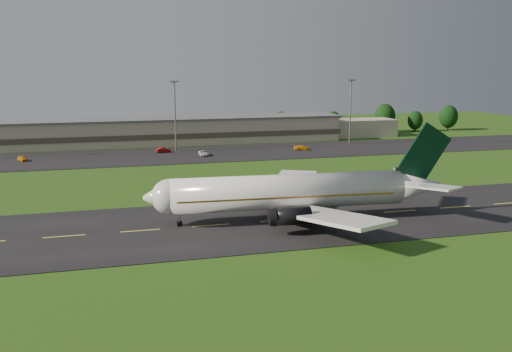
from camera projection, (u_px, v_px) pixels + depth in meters
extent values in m
plane|color=#284B12|center=(211.00, 226.00, 89.56)|extent=(360.00, 360.00, 0.00)
cube|color=black|center=(211.00, 226.00, 89.55)|extent=(220.00, 30.00, 0.10)
cube|color=black|center=(162.00, 156.00, 157.68)|extent=(260.00, 30.00, 0.10)
cylinder|color=white|center=(288.00, 192.00, 91.92)|extent=(38.30, 8.24, 5.60)
sphere|color=white|center=(169.00, 197.00, 88.26)|extent=(5.60, 5.60, 5.60)
cone|color=white|center=(156.00, 197.00, 87.87)|extent=(4.37, 5.64, 5.38)
cone|color=white|center=(417.00, 186.00, 96.26)|extent=(9.36, 6.10, 5.49)
cube|color=brown|center=(285.00, 194.00, 91.89)|extent=(35.31, 8.07, 0.28)
cube|color=black|center=(165.00, 194.00, 88.03)|extent=(2.20, 3.13, 0.65)
cube|color=white|center=(330.00, 217.00, 82.30)|extent=(13.07, 20.23, 2.20)
cube|color=white|center=(291.00, 186.00, 103.47)|extent=(15.09, 20.04, 2.20)
cube|color=white|center=(432.00, 187.00, 91.28)|extent=(7.11, 9.39, 0.91)
cube|color=white|center=(404.00, 175.00, 100.90)|extent=(7.90, 9.33, 0.91)
cube|color=black|center=(409.00, 176.00, 95.63)|extent=(5.03, 0.90, 3.00)
cube|color=black|center=(424.00, 153.00, 95.39)|extent=(9.44, 1.11, 10.55)
cylinder|color=black|center=(292.00, 216.00, 84.30)|extent=(5.77, 3.08, 2.70)
cylinder|color=black|center=(268.00, 193.00, 99.69)|extent=(5.77, 3.08, 2.70)
cube|color=tan|center=(153.00, 132.00, 179.63)|extent=(120.00, 15.00, 8.00)
cube|color=#4C4438|center=(153.00, 134.00, 179.78)|extent=(121.00, 15.40, 1.60)
cube|color=#595B60|center=(153.00, 119.00, 178.82)|extent=(122.00, 16.00, 0.50)
cube|color=tan|center=(354.00, 128.00, 199.88)|extent=(28.00, 11.00, 6.00)
cylinder|color=gray|center=(175.00, 117.00, 164.63)|extent=(0.44, 0.44, 20.00)
cube|color=gray|center=(174.00, 82.00, 162.68)|extent=(2.40, 1.20, 0.50)
cylinder|color=gray|center=(350.00, 113.00, 178.90)|extent=(0.44, 0.44, 20.00)
cube|color=gray|center=(351.00, 80.00, 176.95)|extent=(2.40, 1.20, 0.50)
cylinder|color=black|center=(45.00, 140.00, 179.99)|extent=(0.56, 0.56, 2.58)
ellipsoid|color=black|center=(45.00, 131.00, 179.38)|extent=(6.03, 6.03, 7.53)
cylinder|color=black|center=(281.00, 132.00, 201.65)|extent=(0.56, 0.56, 2.73)
ellipsoid|color=black|center=(281.00, 123.00, 201.00)|extent=(6.36, 6.36, 7.95)
cylinder|color=black|center=(332.00, 131.00, 206.25)|extent=(0.56, 0.56, 2.63)
ellipsoid|color=black|center=(333.00, 122.00, 205.63)|extent=(6.13, 6.13, 7.67)
cylinder|color=black|center=(384.00, 128.00, 213.03)|extent=(0.56, 0.56, 3.32)
ellipsoid|color=black|center=(385.00, 117.00, 212.25)|extent=(7.75, 7.75, 9.68)
cylinder|color=black|center=(415.00, 128.00, 215.41)|extent=(0.56, 0.56, 2.41)
ellipsoid|color=black|center=(415.00, 120.00, 214.84)|extent=(5.63, 5.63, 7.04)
cylinder|color=black|center=(448.00, 126.00, 219.50)|extent=(0.56, 0.56, 3.01)
ellipsoid|color=black|center=(449.00, 117.00, 218.79)|extent=(7.02, 7.02, 8.78)
imported|color=orange|center=(22.00, 158.00, 149.02)|extent=(3.11, 4.08, 1.30)
imported|color=maroon|center=(163.00, 150.00, 163.22)|extent=(4.38, 2.25, 1.37)
imported|color=silver|center=(203.00, 153.00, 157.71)|extent=(2.34, 4.96, 1.37)
imported|color=orange|center=(302.00, 148.00, 167.77)|extent=(4.96, 2.57, 1.37)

